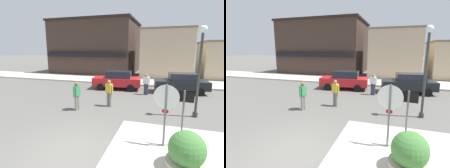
% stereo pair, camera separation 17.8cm
% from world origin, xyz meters
% --- Properties ---
extents(ground_plane, '(160.00, 160.00, 0.00)m').
position_xyz_m(ground_plane, '(0.00, 0.00, 0.00)').
color(ground_plane, '#5B5954').
extents(kerb_far, '(80.00, 4.00, 0.15)m').
position_xyz_m(kerb_far, '(0.00, 13.51, 0.07)').
color(kerb_far, beige).
rests_on(kerb_far, ground).
extents(stop_sign, '(0.82, 0.09, 2.30)m').
position_xyz_m(stop_sign, '(2.85, 1.17, 1.52)').
color(stop_sign, slate).
rests_on(stop_sign, ground).
extents(one_way_sign, '(0.60, 0.07, 2.10)m').
position_xyz_m(one_way_sign, '(3.41, 1.33, 1.33)').
color(one_way_sign, slate).
rests_on(one_way_sign, ground).
extents(planter, '(1.10, 1.10, 1.23)m').
position_xyz_m(planter, '(3.45, 0.19, 0.56)').
color(planter, '#ADA38E').
rests_on(planter, ground).
extents(lamp_post, '(0.36, 0.36, 4.54)m').
position_xyz_m(lamp_post, '(4.35, 4.75, 2.96)').
color(lamp_post, '#333833').
rests_on(lamp_post, ground).
extents(parked_car_nearest, '(4.15, 2.19, 1.56)m').
position_xyz_m(parked_car_nearest, '(-1.12, 9.72, 0.81)').
color(parked_car_nearest, red).
rests_on(parked_car_nearest, ground).
extents(parked_car_second, '(4.17, 2.23, 1.56)m').
position_xyz_m(parked_car_second, '(4.01, 9.90, 0.81)').
color(parked_car_second, black).
rests_on(parked_car_second, ground).
extents(pedestrian_crossing_near, '(0.29, 0.56, 1.61)m').
position_xyz_m(pedestrian_crossing_near, '(-1.88, 3.90, 0.87)').
color(pedestrian_crossing_near, gray).
rests_on(pedestrian_crossing_near, ground).
extents(pedestrian_crossing_far, '(0.56, 0.28, 1.61)m').
position_xyz_m(pedestrian_crossing_far, '(1.46, 8.47, 0.87)').
color(pedestrian_crossing_far, '#2D334C').
rests_on(pedestrian_crossing_far, ground).
extents(pedestrian_kerb_side, '(0.55, 0.33, 1.61)m').
position_xyz_m(pedestrian_kerb_side, '(-0.36, 5.06, 0.87)').
color(pedestrian_kerb_side, gray).
rests_on(pedestrian_kerb_side, ground).
extents(building_corner_shop, '(11.34, 9.63, 7.24)m').
position_xyz_m(building_corner_shop, '(-6.94, 20.07, 3.62)').
color(building_corner_shop, '#3D2D26').
rests_on(building_corner_shop, ground).
extents(building_storefront_left_near, '(5.75, 5.32, 5.70)m').
position_xyz_m(building_storefront_left_near, '(2.77, 17.75, 2.85)').
color(building_storefront_left_near, tan).
rests_on(building_storefront_left_near, ground).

